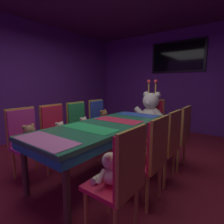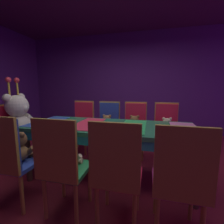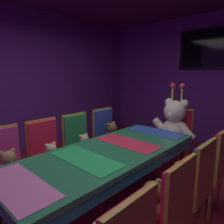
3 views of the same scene
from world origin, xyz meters
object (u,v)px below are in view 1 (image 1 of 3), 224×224
chair_right_3 (180,131)px  chair_right_0 (124,173)px  teddy_left_3 (104,119)px  teddy_right_0 (110,170)px  chair_right_1 (152,153)px  wall_tv (177,57)px  teddy_left_0 (30,137)px  throne_chair (153,117)px  teddy_right_2 (157,139)px  king_teddy_bear (150,110)px  chair_right_2 (168,140)px  chair_left_2 (79,123)px  banquet_table (105,130)px  teddy_left_1 (60,131)px  chair_left_3 (99,118)px  chair_left_0 (25,135)px  chair_left_1 (55,128)px  teddy_left_2 (84,125)px  teddy_right_1 (140,150)px

chair_right_3 → chair_right_0: bearing=90.7°
chair_right_3 → teddy_left_3: bearing=-1.2°
teddy_right_0 → chair_right_1: bearing=-104.2°
wall_tv → teddy_left_0: bearing=-100.3°
throne_chair → teddy_right_2: bearing=26.1°
teddy_left_0 → chair_right_1: (1.56, 0.51, 0.00)m
teddy_right_2 → king_teddy_bear: 1.46m
chair_right_2 → teddy_left_3: bearing=-20.1°
chair_right_3 → wall_tv: (-0.84, 2.32, 1.45)m
teddy_right_2 → wall_tv: 3.29m
chair_left_2 → chair_right_1: bearing=-16.5°
teddy_left_0 → chair_right_2: 1.85m
banquet_table → teddy_left_3: teddy_left_3 is taller
teddy_left_1 → teddy_right_0: (1.42, -0.54, 0.01)m
chair_right_2 → wall_tv: wall_tv is taller
teddy_left_0 → chair_left_3: 1.60m
teddy_left_1 → teddy_right_2: teddy_right_2 is taller
chair_right_0 → chair_right_2: 1.06m
chair_right_2 → king_teddy_bear: 1.53m
chair_left_2 → chair_right_3: 1.77m
chair_left_0 → teddy_left_1: bearing=73.7°
banquet_table → throne_chair: size_ratio=2.31×
chair_left_1 → wall_tv: wall_tv is taller
teddy_left_2 → chair_right_3: size_ratio=0.28×
throne_chair → teddy_left_0: bearing=-16.0°
teddy_left_0 → chair_right_0: (1.57, -0.04, 0.00)m
teddy_left_3 → chair_right_3: (1.55, -0.03, -0.00)m
throne_chair → chair_left_3: bearing=-44.6°
chair_right_0 → king_teddy_bear: (-0.86, 2.32, 0.16)m
chair_left_3 → chair_right_0: bearing=-43.5°
teddy_left_1 → chair_right_3: (1.55, 1.06, 0.02)m
banquet_table → chair_left_0: size_ratio=2.31×
banquet_table → teddy_right_0: bearing=-48.6°
chair_left_0 → teddy_left_3: 1.59m
teddy_left_2 → chair_left_0: bearing=-98.1°
chair_left_2 → wall_tv: (0.85, 2.87, 1.45)m
chair_right_0 → teddy_right_1: chair_right_0 is taller
chair_right_0 → teddy_left_3: bearing=-46.1°
chair_left_3 → teddy_right_0: size_ratio=3.24×
teddy_left_1 → banquet_table: bearing=21.5°
teddy_right_2 → teddy_left_2: bearing=0.2°
throne_chair → chair_right_3: bearing=43.2°
teddy_left_3 → chair_right_0: bearing=-46.1°
chair_left_3 → teddy_right_0: chair_left_3 is taller
chair_left_3 → chair_right_3: 1.70m
teddy_right_2 → throne_chair: 1.60m
teddy_left_2 → throne_chair: size_ratio=0.28×
teddy_left_1 → chair_left_2: chair_left_2 is taller
chair_left_1 → chair_right_1: (1.70, 0.01, 0.00)m
teddy_left_3 → teddy_left_1: bearing=-89.8°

